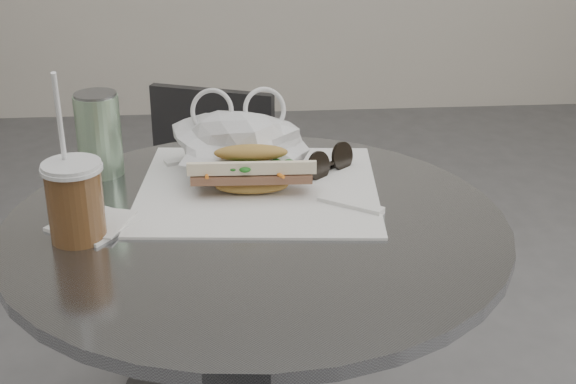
{
  "coord_description": "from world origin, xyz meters",
  "views": [
    {
      "loc": [
        -0.04,
        -0.89,
        1.26
      ],
      "look_at": [
        0.05,
        0.19,
        0.79
      ],
      "focal_mm": 50.0,
      "sensor_mm": 36.0,
      "label": 1
    }
  ],
  "objects": [
    {
      "name": "sandwich_paper",
      "position": [
        0.01,
        0.32,
        0.74
      ],
      "size": [
        0.42,
        0.4,
        0.0
      ],
      "primitive_type": "cube",
      "rotation": [
        0.0,
        0.0,
        -0.09
      ],
      "color": "white",
      "rests_on": "cafe_table"
    },
    {
      "name": "iced_coffee",
      "position": [
        -0.25,
        0.16,
        0.8
      ],
      "size": [
        0.09,
        0.09,
        0.25
      ],
      "color": "brown",
      "rests_on": "cafe_table"
    },
    {
      "name": "banh_mi",
      "position": [
        -0.0,
        0.3,
        0.78
      ],
      "size": [
        0.24,
        0.1,
        0.08
      ],
      "rotation": [
        0.0,
        0.0,
        -0.03
      ],
      "color": "#B78C45",
      "rests_on": "sandwich_paper"
    },
    {
      "name": "drink_can",
      "position": [
        -0.25,
        0.41,
        0.81
      ],
      "size": [
        0.07,
        0.07,
        0.14
      ],
      "color": "#589758",
      "rests_on": "cafe_table"
    },
    {
      "name": "chair_far",
      "position": [
        -0.12,
        0.8,
        0.33
      ],
      "size": [
        0.41,
        0.43,
        0.73
      ],
      "rotation": [
        0.0,
        0.0,
        2.77
      ],
      "color": "#2B2B2D",
      "rests_on": "ground"
    },
    {
      "name": "napkin_stack",
      "position": [
        -0.24,
        0.2,
        0.74
      ],
      "size": [
        0.15,
        0.15,
        0.01
      ],
      "color": "white",
      "rests_on": "cafe_table"
    },
    {
      "name": "sunglasses",
      "position": [
        0.13,
        0.37,
        0.76
      ],
      "size": [
        0.1,
        0.09,
        0.05
      ],
      "rotation": [
        0.0,
        0.0,
        0.74
      ],
      "color": "black",
      "rests_on": "cafe_table"
    },
    {
      "name": "plastic_bag",
      "position": [
        -0.02,
        0.38,
        0.79
      ],
      "size": [
        0.22,
        0.17,
        0.11
      ],
      "primitive_type": null,
      "rotation": [
        0.0,
        0.0,
        -0.01
      ],
      "color": "silver",
      "rests_on": "cafe_table"
    },
    {
      "name": "cafe_table",
      "position": [
        0.0,
        0.2,
        0.47
      ],
      "size": [
        0.76,
        0.76,
        0.74
      ],
      "color": "slate",
      "rests_on": "ground"
    }
  ]
}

